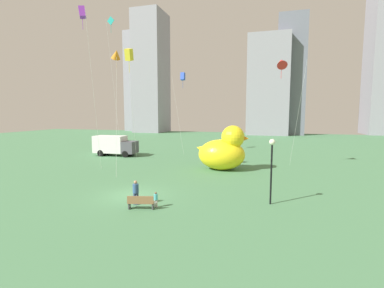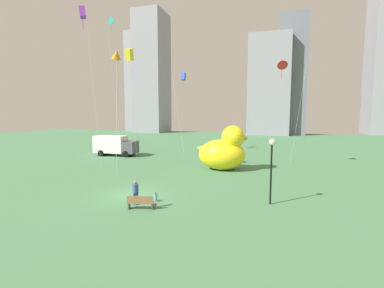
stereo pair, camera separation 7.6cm
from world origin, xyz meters
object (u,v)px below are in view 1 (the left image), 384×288
kite_blue (183,77)px  kite_red (282,63)px  giant_inflatable_duck (223,151)px  person_child (156,199)px  lamppost (272,158)px  park_bench (141,202)px  box_truck (115,146)px  person_adult (136,191)px  kite_yellow (129,56)px  kite_teal (111,30)px  kite_purple (82,14)px  kite_orange (116,55)px

kite_blue → kite_red: bearing=-32.1°
giant_inflatable_duck → person_child: bearing=-98.9°
lamppost → giant_inflatable_duck: bearing=115.8°
park_bench → box_truck: 23.91m
park_bench → giant_inflatable_duck: (2.85, 13.91, 1.57)m
person_adult → kite_yellow: bearing=120.1°
kite_teal → giant_inflatable_duck: bearing=-24.2°
box_truck → kite_red: kite_red is taller
kite_blue → kite_yellow: 16.17m
lamppost → kite_teal: size_ratio=0.22×
box_truck → kite_purple: bearing=-74.1°
park_bench → kite_teal: kite_teal is taller
person_adult → giant_inflatable_duck: bearing=74.7°
kite_red → person_adult: bearing=-120.3°
kite_red → kite_orange: size_ratio=0.87×
person_child → kite_blue: 28.01m
lamppost → kite_teal: (-23.52, 18.79, 15.13)m
giant_inflatable_duck → lamppost: (5.08, -10.50, 1.13)m
kite_yellow → park_bench: bearing=-58.5°
park_bench → kite_teal: 32.47m
kite_purple → kite_orange: (0.17, 5.96, -2.91)m
kite_purple → kite_orange: kite_purple is taller
kite_blue → kite_orange: bearing=-118.5°
park_bench → lamppost: bearing=23.3°
kite_blue → kite_purple: bearing=-109.3°
person_child → box_truck: box_truck is taller
person_adult → giant_inflatable_duck: (3.60, 13.13, 1.14)m
kite_purple → kite_red: bearing=19.5°
person_adult → kite_red: bearing=59.7°
box_truck → kite_blue: kite_blue is taller
person_child → kite_yellow: (-6.53, 8.79, 11.11)m
kite_red → kite_blue: bearing=147.9°
giant_inflatable_duck → kite_orange: 17.88m
box_truck → park_bench: bearing=-54.5°
kite_teal → kite_yellow: 17.42m
kite_blue → kite_red: kite_red is taller
person_child → kite_red: kite_red is taller
giant_inflatable_duck → kite_blue: bearing=125.8°
kite_red → giant_inflatable_duck: bearing=-153.7°
kite_orange → kite_purple: bearing=-91.7°
park_bench → kite_red: 21.80m
kite_purple → giant_inflatable_duck: bearing=16.5°
kite_orange → kite_blue: bearing=61.5°
giant_inflatable_duck → kite_purple: kite_purple is taller
kite_teal → kite_blue: bearing=18.8°
box_truck → kite_orange: bearing=-51.6°
box_truck → kite_purple: kite_purple is taller
kite_red → kite_orange: kite_orange is taller
lamppost → kite_purple: (-19.05, 6.36, 13.01)m
kite_purple → kite_orange: size_ratio=1.21×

